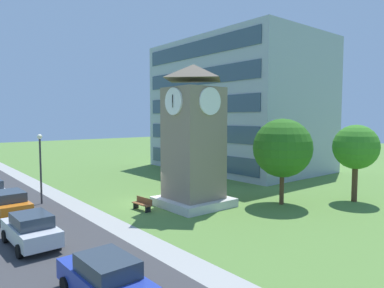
% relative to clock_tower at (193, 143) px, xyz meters
% --- Properties ---
extents(ground_plane, '(160.00, 160.00, 0.00)m').
position_rel_clock_tower_xyz_m(ground_plane, '(-2.80, -2.36, -4.64)').
color(ground_plane, '#567F38').
extents(street_asphalt, '(120.00, 7.20, 0.01)m').
position_rel_clock_tower_xyz_m(street_asphalt, '(-2.80, -11.16, -4.64)').
color(street_asphalt, '#38383A').
rests_on(street_asphalt, ground).
extents(kerb_strip, '(120.00, 1.60, 0.01)m').
position_rel_clock_tower_xyz_m(kerb_strip, '(-2.80, -6.76, -4.64)').
color(kerb_strip, '#9E9E99').
rests_on(kerb_strip, ground).
extents(office_building, '(20.42, 13.83, 16.00)m').
position_rel_clock_tower_xyz_m(office_building, '(-11.36, 16.78, 3.36)').
color(office_building, '#9EA8B2').
rests_on(office_building, ground).
extents(clock_tower, '(4.71, 4.71, 10.39)m').
position_rel_clock_tower_xyz_m(clock_tower, '(0.00, 0.00, 0.00)').
color(clock_tower, gray).
rests_on(clock_tower, ground).
extents(park_bench, '(1.83, 0.62, 0.88)m').
position_rel_clock_tower_xyz_m(park_bench, '(-1.26, -3.62, -4.18)').
color(park_bench, brown).
rests_on(park_bench, ground).
extents(street_lamp, '(0.36, 0.36, 5.29)m').
position_rel_clock_tower_xyz_m(street_lamp, '(-7.74, -8.60, -1.32)').
color(street_lamp, '#333338').
rests_on(street_lamp, ground).
extents(tree_near_tower, '(3.45, 3.45, 6.00)m').
position_rel_clock_tower_xyz_m(tree_near_tower, '(6.92, 10.61, -0.41)').
color(tree_near_tower, '#513823').
rests_on(tree_near_tower, ground).
extents(tree_by_building, '(4.40, 4.40, 6.48)m').
position_rel_clock_tower_xyz_m(tree_by_building, '(3.90, 5.42, -0.38)').
color(tree_by_building, '#513823').
rests_on(tree_by_building, ground).
extents(parked_car_orange, '(4.68, 2.17, 1.69)m').
position_rel_clock_tower_xyz_m(parked_car_orange, '(-5.61, -11.28, -3.78)').
color(parked_car_orange, orange).
rests_on(parked_car_orange, ground).
extents(parked_car_silver, '(4.42, 2.11, 1.69)m').
position_rel_clock_tower_xyz_m(parked_car_silver, '(1.10, -11.61, -3.78)').
color(parked_car_silver, silver).
rests_on(parked_car_silver, ground).
extents(parked_car_blue, '(4.60, 2.04, 1.69)m').
position_rel_clock_tower_xyz_m(parked_car_blue, '(8.55, -11.07, -3.78)').
color(parked_car_blue, '#23389E').
rests_on(parked_car_blue, ground).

